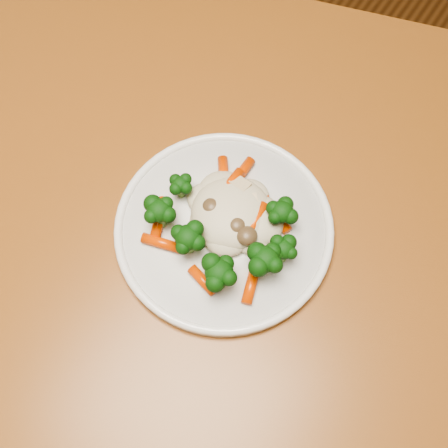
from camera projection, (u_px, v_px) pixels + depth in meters
The scene contains 3 objects.
dining_table at pixel (198, 295), 0.71m from camera, with size 1.50×1.22×0.75m.
plate at pixel (224, 229), 0.64m from camera, with size 0.25×0.25×0.01m, color white.
meal at pixel (228, 226), 0.61m from camera, with size 0.18×0.17×0.04m.
Camera 1 is at (-0.16, -0.35, 1.34)m, focal length 45.00 mm.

